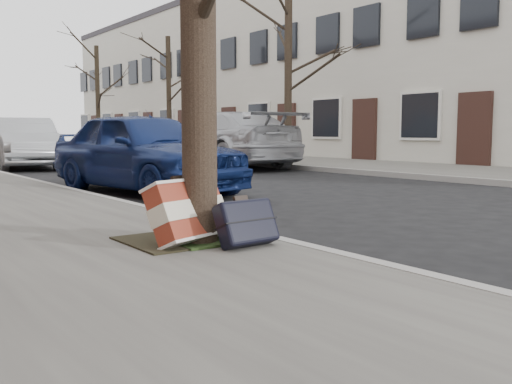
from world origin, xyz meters
TOP-DOWN VIEW (x-y plane):
  - ground at (0.00, 0.00)m, footprint 120.00×120.00m
  - far_sidewalk at (7.80, 15.00)m, footprint 4.00×70.00m
  - house_far at (13.15, 16.00)m, footprint 6.70×40.00m
  - dirt_patch at (-2.00, 1.20)m, footprint 0.85×0.85m
  - suitcase_red at (-2.00, 1.02)m, footprint 0.77×0.57m
  - suitcase_navy at (-1.68, 0.65)m, footprint 0.52×0.32m
  - car_near_front at (-0.05, 5.90)m, footprint 2.18×4.28m
  - car_near_mid at (0.08, 13.94)m, footprint 2.02×4.48m
  - car_far_front at (4.83, 10.82)m, footprint 2.39×5.50m
  - car_far_back at (4.68, 20.13)m, footprint 2.37×4.32m
  - tree_far_a at (7.20, 10.85)m, footprint 0.24×0.24m
  - tree_far_b at (7.20, 18.70)m, footprint 0.21×0.21m
  - tree_far_c at (7.20, 26.71)m, footprint 0.24×0.24m

SIDE VIEW (x-z plane):
  - ground at x=0.00m, z-range 0.00..0.00m
  - far_sidewalk at x=7.80m, z-range 0.00..0.12m
  - dirt_patch at x=-2.00m, z-range 0.12..0.14m
  - suitcase_navy at x=-1.68m, z-range 0.12..0.51m
  - suitcase_red at x=-2.00m, z-range 0.12..0.65m
  - car_far_back at x=4.68m, z-range 0.00..1.39m
  - car_near_front at x=-0.05m, z-range 0.00..1.40m
  - car_near_mid at x=0.08m, z-range 0.00..1.42m
  - car_far_front at x=4.83m, z-range 0.00..1.58m
  - tree_far_b at x=7.20m, z-range 0.12..4.98m
  - tree_far_c at x=7.20m, z-range 0.12..5.54m
  - tree_far_a at x=7.20m, z-range 0.12..5.64m
  - house_far at x=13.15m, z-range 0.00..7.20m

